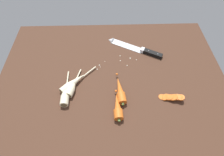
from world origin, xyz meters
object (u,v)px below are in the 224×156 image
chefs_knife (133,47)px  parsnip_mid_right (65,93)px  whole_carrot_second (118,107)px  carrot_slice_stack (172,97)px  parsnip_mid_left (73,83)px  whole_carrot (120,91)px  parsnip_front (72,86)px

chefs_knife → parsnip_mid_right: parsnip_mid_right is taller
whole_carrot_second → carrot_slice_stack: whole_carrot_second is taller
parsnip_mid_left → parsnip_mid_right: (-3.24, -6.03, 0.00)cm
whole_carrot → parsnip_front: (-23.66, 3.56, -0.12)cm
whole_carrot_second → parsnip_front: 25.35cm
carrot_slice_stack → whole_carrot: bearing=170.7°
parsnip_mid_left → carrot_slice_stack: parsnip_mid_left is taller
chefs_knife → parsnip_mid_right: bearing=-138.3°
chefs_knife → parsnip_mid_right: (-36.40, -32.47, 1.33)cm
carrot_slice_stack → whole_carrot_second: bearing=-169.2°
whole_carrot → parsnip_mid_left: (-23.40, 5.62, -0.12)cm
parsnip_mid_left → parsnip_mid_right: size_ratio=0.86×
parsnip_front → parsnip_mid_left: bearing=82.9°
whole_carrot → parsnip_front: 23.92cm
parsnip_mid_left → parsnip_front: bearing=-97.1°
chefs_knife → whole_carrot_second: bearing=-105.5°
whole_carrot_second → parsnip_mid_left: (-21.74, 14.66, -0.12)cm
parsnip_mid_left → carrot_slice_stack: bearing=-11.4°
whole_carrot → chefs_knife: bearing=73.1°
whole_carrot_second → parsnip_front: bearing=150.2°
parsnip_mid_right → chefs_knife: bearing=41.7°
chefs_knife → parsnip_mid_left: (-33.16, -26.44, 1.33)cm
whole_carrot_second → carrot_slice_stack: size_ratio=1.43×
whole_carrot → parsnip_mid_right: whole_carrot is taller
chefs_knife → carrot_slice_stack: bearing=-67.7°
whole_carrot_second → parsnip_mid_right: whole_carrot_second is taller
chefs_knife → parsnip_front: (-33.42, -28.51, 1.33)cm
whole_carrot → carrot_slice_stack: (24.54, -4.03, -0.66)cm
chefs_knife → whole_carrot_second: (-11.42, -41.10, 1.45)cm
parsnip_front → whole_carrot: bearing=-8.6°
parsnip_mid_right → whole_carrot_second: bearing=-19.1°
chefs_knife → parsnip_front: bearing=-139.5°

